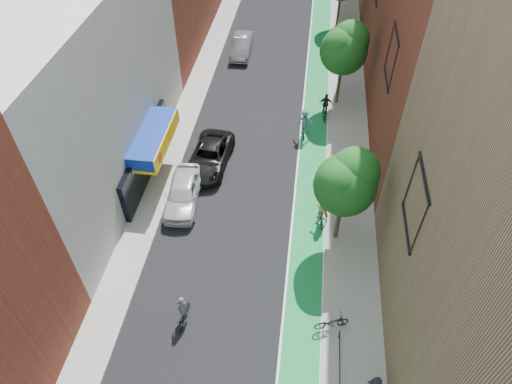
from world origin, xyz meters
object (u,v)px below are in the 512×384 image
(cyclist_lead, at_px, (183,313))
(cyclist_lane_far, at_px, (304,124))
(cyclist_lane_mid, at_px, (325,109))
(parked_car_black, at_px, (210,156))
(parked_car_white, at_px, (183,192))
(cyclist_lane_near, at_px, (322,210))
(parked_car_silver, at_px, (242,46))

(cyclist_lead, relative_size, cyclist_lane_far, 0.88)
(cyclist_lane_mid, height_order, cyclist_lane_far, cyclist_lane_far)
(parked_car_black, bearing_deg, parked_car_white, -100.33)
(parked_car_black, relative_size, cyclist_lead, 2.79)
(cyclist_lane_near, xyz_separation_m, cyclist_lane_far, (-1.50, 8.27, 0.10))
(parked_car_silver, xyz_separation_m, cyclist_lane_far, (6.31, -11.53, 0.27))
(parked_car_white, distance_m, cyclist_lead, 8.36)
(cyclist_lane_mid, bearing_deg, parked_car_black, 41.08)
(cyclist_lead, height_order, cyclist_lane_far, cyclist_lane_far)
(parked_car_silver, distance_m, cyclist_lane_mid, 11.97)
(cyclist_lane_near, height_order, cyclist_lane_mid, cyclist_lane_near)
(cyclist_lead, relative_size, cyclist_lane_mid, 0.94)
(parked_car_white, xyz_separation_m, cyclist_lane_mid, (8.65, 10.23, -0.03))
(parked_car_silver, distance_m, cyclist_lane_near, 21.29)
(parked_car_silver, relative_size, cyclist_lead, 2.47)
(cyclist_lead, distance_m, cyclist_lane_near, 10.13)
(parked_car_white, bearing_deg, cyclist_lane_mid, 45.79)
(parked_car_white, height_order, parked_car_black, parked_car_white)
(cyclist_lane_mid, bearing_deg, cyclist_lane_near, 90.76)
(cyclist_lane_mid, xyz_separation_m, cyclist_lane_far, (-1.50, -2.46, 0.25))
(parked_car_black, height_order, cyclist_lane_far, cyclist_lane_far)
(parked_car_white, height_order, cyclist_lane_near, cyclist_lane_near)
(cyclist_lead, xyz_separation_m, cyclist_lane_far, (5.16, 15.90, 0.41))
(parked_car_black, bearing_deg, parked_car_silver, 94.44)
(parked_car_silver, relative_size, cyclist_lane_near, 2.16)
(parked_car_black, relative_size, parked_car_silver, 1.13)
(parked_car_black, height_order, cyclist_lane_mid, cyclist_lane_mid)
(parked_car_black, xyz_separation_m, cyclist_lane_far, (6.20, 4.08, 0.30))
(parked_car_white, bearing_deg, parked_car_silver, 83.49)
(parked_car_black, distance_m, cyclist_lane_mid, 10.10)
(parked_car_white, xyz_separation_m, parked_car_silver, (0.84, 19.31, -0.04))
(parked_car_white, height_order, parked_car_silver, parked_car_white)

